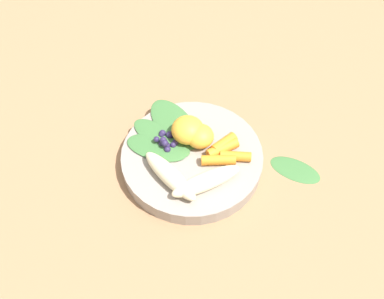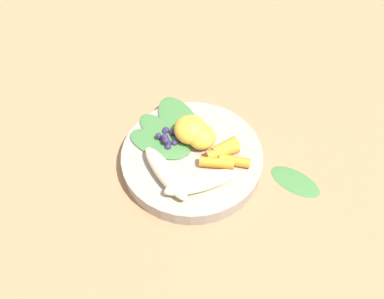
{
  "view_description": "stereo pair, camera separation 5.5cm",
  "coord_description": "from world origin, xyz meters",
  "views": [
    {
      "loc": [
        0.4,
        0.03,
        0.57
      ],
      "look_at": [
        0.0,
        0.0,
        0.04
      ],
      "focal_mm": 37.57,
      "sensor_mm": 36.0,
      "label": 1
    },
    {
      "loc": [
        0.39,
        0.09,
        0.57
      ],
      "look_at": [
        0.0,
        0.0,
        0.04
      ],
      "focal_mm": 37.57,
      "sensor_mm": 36.0,
      "label": 2
    }
  ],
  "objects": [
    {
      "name": "carrot_mid_left",
      "position": [
        0.01,
        0.07,
        0.04
      ],
      "size": [
        0.02,
        0.05,
        0.02
      ],
      "primitive_type": "cylinder",
      "rotation": [
        0.0,
        1.57,
        7.86
      ],
      "color": "orange",
      "rests_on": "bowl"
    },
    {
      "name": "ground_plane",
      "position": [
        0.0,
        0.0,
        0.0
      ],
      "size": [
        2.4,
        2.4,
        0.0
      ],
      "primitive_type": "plane",
      "color": "#99704C"
    },
    {
      "name": "bowl",
      "position": [
        0.0,
        0.0,
        0.01
      ],
      "size": [
        0.24,
        0.24,
        0.03
      ],
      "primitive_type": "cylinder",
      "color": "gray",
      "rests_on": "ground_plane"
    },
    {
      "name": "kale_leaf_rear",
      "position": [
        -0.01,
        -0.06,
        0.03
      ],
      "size": [
        0.08,
        0.12,
        0.01
      ],
      "primitive_type": "ellipsoid",
      "rotation": [
        0.0,
        0.0,
        10.74
      ],
      "color": "#3D7038",
      "rests_on": "bowl"
    },
    {
      "name": "blueberry_pile",
      "position": [
        -0.02,
        -0.05,
        0.04
      ],
      "size": [
        0.04,
        0.04,
        0.02
      ],
      "color": "#2D234C",
      "rests_on": "bowl"
    },
    {
      "name": "carrot_mid_right",
      "position": [
        -0.01,
        0.05,
        0.04
      ],
      "size": [
        0.05,
        0.06,
        0.02
      ],
      "primitive_type": "cylinder",
      "rotation": [
        0.0,
        1.57,
        8.44
      ],
      "color": "orange",
      "rests_on": "bowl"
    },
    {
      "name": "coconut_shred_patch",
      "position": [
        -0.02,
        -0.02,
        0.03
      ],
      "size": [
        0.04,
        0.04,
        0.0
      ],
      "primitive_type": "cylinder",
      "color": "white",
      "rests_on": "bowl"
    },
    {
      "name": "orange_segment_near",
      "position": [
        -0.03,
        -0.01,
        0.05
      ],
      "size": [
        0.06,
        0.06,
        0.04
      ],
      "primitive_type": "ellipsoid",
      "color": "#F4A833",
      "rests_on": "bowl"
    },
    {
      "name": "kale_leaf_stray",
      "position": [
        0.0,
        0.18,
        0.0
      ],
      "size": [
        0.08,
        0.1,
        0.01
      ],
      "primitive_type": "ellipsoid",
      "rotation": [
        0.0,
        0.0,
        1.16
      ],
      "color": "#3D7038",
      "rests_on": "ground_plane"
    },
    {
      "name": "banana_peeled_left",
      "position": [
        0.06,
        0.03,
        0.04
      ],
      "size": [
        0.08,
        0.12,
        0.03
      ],
      "primitive_type": "ellipsoid",
      "rotation": [
        0.0,
        0.0,
        8.38
      ],
      "color": "beige",
      "rests_on": "bowl"
    },
    {
      "name": "kale_leaf_right",
      "position": [
        -0.03,
        -0.06,
        0.03
      ],
      "size": [
        0.11,
        0.13,
        0.01
      ],
      "primitive_type": "ellipsoid",
      "rotation": [
        0.0,
        0.0,
        10.4
      ],
      "color": "#3D7038",
      "rests_on": "bowl"
    },
    {
      "name": "banana_peeled_right",
      "position": [
        0.06,
        -0.03,
        0.04
      ],
      "size": [
        0.1,
        0.1,
        0.03
      ],
      "primitive_type": "ellipsoid",
      "rotation": [
        0.0,
        0.0,
        7.09
      ],
      "color": "beige",
      "rests_on": "bowl"
    },
    {
      "name": "carrot_front",
      "position": [
        0.02,
        0.04,
        0.04
      ],
      "size": [
        0.02,
        0.06,
        0.02
      ],
      "primitive_type": "cylinder",
      "rotation": [
        0.0,
        1.57,
        7.96
      ],
      "color": "orange",
      "rests_on": "bowl"
    },
    {
      "name": "kale_leaf_left",
      "position": [
        -0.06,
        -0.04,
        0.03
      ],
      "size": [
        0.14,
        0.13,
        0.01
      ],
      "primitive_type": "ellipsoid",
      "rotation": [
        0.0,
        0.0,
        10.05
      ],
      "color": "#3D7038",
      "rests_on": "bowl"
    },
    {
      "name": "orange_segment_far",
      "position": [
        -0.02,
        0.01,
        0.05
      ],
      "size": [
        0.05,
        0.05,
        0.04
      ],
      "primitive_type": "ellipsoid",
      "color": "#F4A833",
      "rests_on": "bowl"
    },
    {
      "name": "carrot_rear",
      "position": [
        -0.02,
        0.05,
        0.04
      ],
      "size": [
        0.05,
        0.05,
        0.02
      ],
      "primitive_type": "cylinder",
      "rotation": [
        0.0,
        1.57,
        8.64
      ],
      "color": "orange",
      "rests_on": "bowl"
    }
  ]
}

